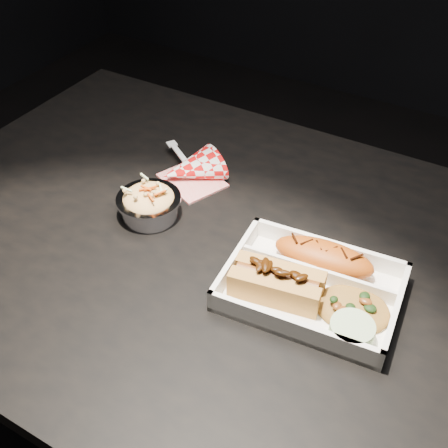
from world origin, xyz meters
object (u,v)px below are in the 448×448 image
at_px(hotdog, 277,282).
at_px(fried_pastry, 324,257).
at_px(napkin_fork, 190,169).
at_px(food_tray, 311,290).
at_px(foil_coleslaw_cup, 149,202).
at_px(dining_table, 231,285).

bearing_deg(hotdog, fried_pastry, 56.75).
distance_m(hotdog, napkin_fork, 0.33).
bearing_deg(hotdog, food_tray, 26.28).
bearing_deg(food_tray, foil_coleslaw_cup, 169.16).
distance_m(dining_table, fried_pastry, 0.19).
xyz_separation_m(fried_pastry, napkin_fork, (-0.31, 0.10, -0.01)).
distance_m(fried_pastry, hotdog, 0.09).
bearing_deg(dining_table, fried_pastry, 8.98).
xyz_separation_m(dining_table, fried_pastry, (0.15, 0.02, 0.12)).
bearing_deg(foil_coleslaw_cup, napkin_fork, 90.31).
bearing_deg(dining_table, foil_coleslaw_cup, -179.24).
relative_size(food_tray, fried_pastry, 1.71).
bearing_deg(hotdog, dining_table, 140.36).
bearing_deg(hotdog, napkin_fork, 134.97).
relative_size(hotdog, foil_coleslaw_cup, 1.28).
xyz_separation_m(fried_pastry, hotdog, (-0.04, -0.09, 0.00)).
xyz_separation_m(food_tray, napkin_fork, (-0.31, 0.16, 0.01)).
height_order(dining_table, fried_pastry, fried_pastry).
relative_size(fried_pastry, napkin_fork, 0.94).
height_order(food_tray, napkin_fork, napkin_fork).
height_order(foil_coleslaw_cup, napkin_fork, napkin_fork).
height_order(fried_pastry, hotdog, hotdog).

